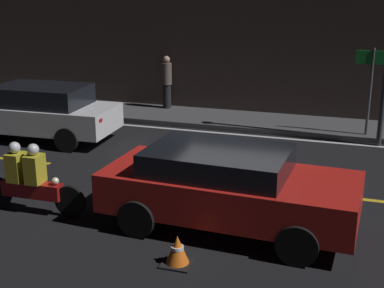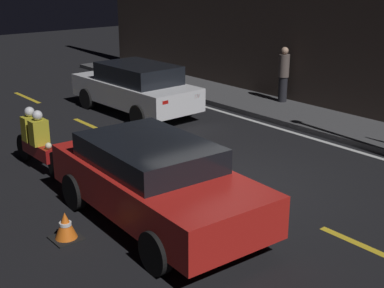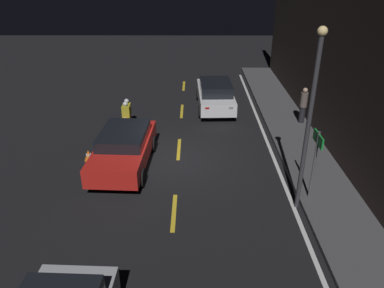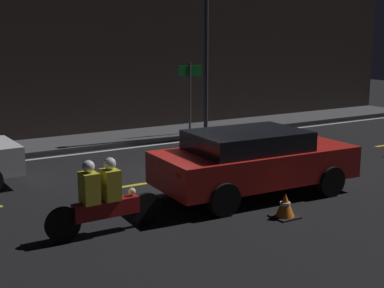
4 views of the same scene
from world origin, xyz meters
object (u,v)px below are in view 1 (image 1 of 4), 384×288
Objects in this scene: sedan_white at (38,111)px; motorcycle at (28,180)px; shop_sign at (372,75)px; pedestrian at (167,82)px; taxi_red at (227,186)px; traffic_cone_near at (177,250)px.

sedan_white is 5.11m from motorcycle.
shop_sign reaches higher than sedan_white.
taxi_red is at bearing -62.86° from pedestrian.
taxi_red is at bearing -109.71° from shop_sign.
traffic_cone_near is at bearing 136.03° from sedan_white.
sedan_white reaches higher than taxi_red.
motorcycle is at bearing -169.64° from taxi_red.
taxi_red is at bearing 75.35° from traffic_cone_near.
motorcycle is (2.63, -4.37, -0.16)m from sedan_white.
taxi_red reaches higher than traffic_cone_near.
taxi_red is at bearing 6.78° from motorcycle.
traffic_cone_near is 0.20× the size of shop_sign.
pedestrian is at bearing 111.20° from traffic_cone_near.
pedestrian is (-3.69, 9.51, 0.81)m from traffic_cone_near.
shop_sign reaches higher than traffic_cone_near.
pedestrian reaches higher than motorcycle.
traffic_cone_near is (-0.40, -1.53, -0.56)m from taxi_red.
traffic_cone_near is 0.28× the size of pedestrian.
pedestrian reaches higher than traffic_cone_near.
taxi_red is 1.89× the size of shop_sign.
shop_sign is (2.36, 6.58, 1.04)m from taxi_red.
traffic_cone_near is at bearing -108.78° from shop_sign.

